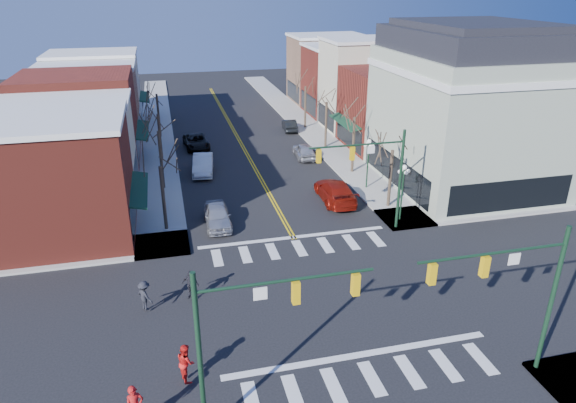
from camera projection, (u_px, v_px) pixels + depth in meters
ground at (329, 301)px, 28.15m from camera, size 160.00×160.00×0.00m
sidewalk_left at (160, 184)px, 44.05m from camera, size 3.50×70.00×0.15m
sidewalk_right at (352, 168)px, 47.89m from camera, size 3.50×70.00×0.15m
bldg_left_brick_a at (50, 182)px, 33.66m from camera, size 10.00×8.50×8.00m
bldg_left_stucco_a at (68, 151)px, 40.67m from camera, size 10.00×7.00×7.50m
bldg_left_brick_b at (79, 120)px, 47.61m from camera, size 10.00×9.00×8.50m
bldg_left_tan at (90, 105)px, 55.11m from camera, size 10.00×7.50×7.80m
bldg_left_stucco_b at (96, 90)px, 61.94m from camera, size 10.00×8.00×8.20m
bldg_right_brick_a at (396, 109)px, 52.95m from camera, size 10.00×8.50×8.00m
bldg_right_stucco at (368, 86)px, 59.47m from camera, size 10.00×7.00×10.00m
bldg_right_brick_b at (346, 81)px, 66.46m from camera, size 10.00×8.00×8.50m
bldg_right_tan at (327, 70)px, 73.50m from camera, size 10.00×8.00×9.00m
victorian_corner at (468, 107)px, 42.09m from camera, size 12.25×14.25×13.30m
traffic_mast_near_left at (250, 326)px, 18.48m from camera, size 6.60×0.28×7.20m
traffic_mast_near_right at (518, 286)px, 20.91m from camera, size 6.60×0.28×7.20m
traffic_mast_far_right at (376, 168)px, 34.12m from camera, size 6.60×0.28×7.20m
lamppost_corner at (403, 183)px, 36.37m from camera, size 0.36×0.36×4.33m
lamppost_midblock at (368, 155)px, 42.17m from camera, size 0.36×0.36×4.33m
tree_left_a at (164, 199)px, 35.18m from camera, size 0.24×0.24×4.76m
tree_left_b at (161, 161)px, 42.27m from camera, size 0.24×0.24×5.04m
tree_left_c at (160, 137)px, 49.50m from camera, size 0.24×0.24×4.55m
tree_left_d at (159, 116)px, 56.57m from camera, size 0.24×0.24×4.90m
tree_right_a at (390, 179)px, 38.90m from camera, size 0.24×0.24×4.62m
tree_right_b at (353, 146)px, 45.93m from camera, size 0.24×0.24×5.18m
tree_right_c at (326, 125)px, 53.13m from camera, size 0.24×0.24×4.83m
tree_right_d at (305, 108)px, 60.24m from camera, size 0.24×0.24×4.97m
car_left_near at (217, 216)px, 36.53m from camera, size 1.86×4.49×1.52m
car_left_mid at (203, 164)px, 46.61m from camera, size 2.32×5.15×1.64m
car_left_far at (196, 142)px, 53.65m from camera, size 2.70×5.20×1.40m
car_right_near at (335, 191)px, 40.62m from camera, size 2.58×5.88×1.68m
car_right_mid at (304, 151)px, 50.66m from camera, size 1.96×4.42×1.48m
car_right_far at (290, 125)px, 60.00m from camera, size 1.77×4.13×1.32m
pedestrian_red_b at (186, 362)px, 22.07m from camera, size 0.88×1.02×1.79m
pedestrian_dark_a at (190, 284)px, 27.88m from camera, size 1.04×0.81×1.65m
pedestrian_dark_b at (145, 296)px, 26.85m from camera, size 1.15×1.23×1.67m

